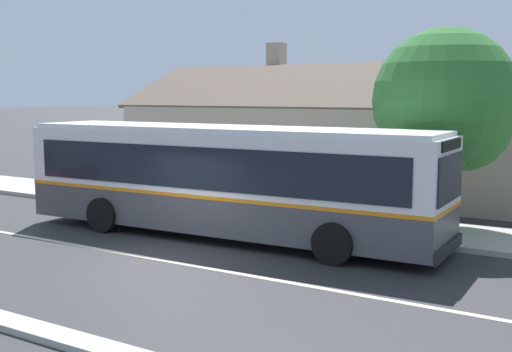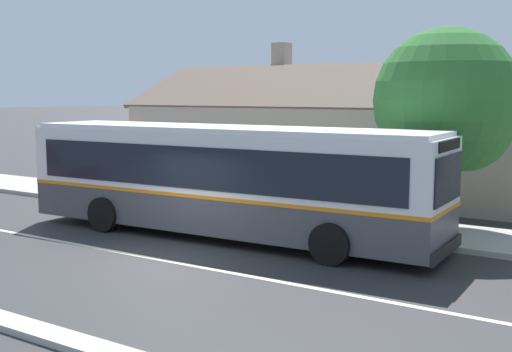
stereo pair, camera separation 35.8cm
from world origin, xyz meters
The scene contains 7 objects.
ground_plane centered at (0.00, 0.00, 0.00)m, with size 300.00×300.00×0.00m, color #2D2D30.
sidewalk_far centered at (0.00, 6.00, 0.07)m, with size 60.00×3.00×0.15m, color #ADAAA3.
lane_divider_stripe centered at (0.00, 0.00, 0.00)m, with size 60.00×0.16×0.01m, color beige.
community_building centered at (0.81, 13.48, 1.83)m, with size 21.83×8.45×6.25m.
transit_bus centered at (-0.04, 2.90, 1.65)m, with size 12.32×3.08×3.06m.
bench_by_building centered at (-6.96, 5.55, 0.56)m, with size 1.57×0.51×0.94m.
street_tree_primary centered at (4.96, 6.73, 3.62)m, with size 4.07×4.07×5.79m.
Camera 2 is at (10.20, -11.28, 3.94)m, focal length 45.00 mm.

